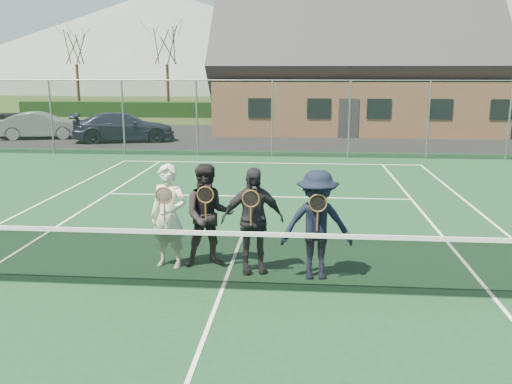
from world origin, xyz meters
TOP-DOWN VIEW (x-y plane):
  - ground at (0.00, 20.00)m, footprint 220.00×220.00m
  - court_surface at (0.00, 0.00)m, footprint 30.00×30.00m
  - tarmac_carpark at (-4.00, 20.00)m, footprint 40.00×12.00m
  - hedge_row at (0.00, 32.00)m, footprint 40.00×1.20m
  - hill_west at (-25.00, 95.00)m, footprint 110.00×110.00m
  - hill_centre at (20.00, 95.00)m, footprint 120.00×120.00m
  - car_a at (-13.49, 19.02)m, footprint 4.27×2.64m
  - car_b at (-11.94, 18.46)m, footprint 4.26×2.35m
  - car_c at (-7.42, 17.72)m, footprint 5.18×3.17m
  - court_markings at (0.00, 0.00)m, footprint 11.03×23.83m
  - tennis_net at (0.00, 0.00)m, footprint 11.68×0.08m
  - perimeter_fence at (0.00, 13.50)m, footprint 30.07×0.07m
  - clubhouse at (4.00, 24.00)m, footprint 15.60×8.20m
  - tree_a at (-16.00, 33.00)m, footprint 3.20×3.20m
  - tree_b at (-9.00, 33.00)m, footprint 3.20×3.20m
  - tree_c at (2.00, 33.00)m, footprint 3.20×3.20m
  - tree_d at (12.00, 33.00)m, footprint 3.20×3.20m
  - player_a at (-1.05, 0.94)m, footprint 0.74×0.57m
  - player_b at (-0.38, 1.04)m, footprint 1.01×0.87m
  - player_c at (0.40, 0.83)m, footprint 1.13×0.68m
  - player_d at (1.46, 0.62)m, footprint 1.21×0.75m

SIDE VIEW (x-z plane):
  - ground at x=0.00m, z-range 0.00..0.00m
  - tarmac_carpark at x=-4.00m, z-range 0.00..0.01m
  - court_surface at x=0.00m, z-range 0.00..0.02m
  - court_markings at x=0.00m, z-range 0.02..0.03m
  - tennis_net at x=0.00m, z-range -0.01..1.09m
  - hedge_row at x=0.00m, z-range 0.00..1.10m
  - car_b at x=-11.94m, z-range 0.00..1.33m
  - car_a at x=-13.49m, z-range 0.00..1.36m
  - car_c at x=-7.42m, z-range 0.00..1.40m
  - player_d at x=1.46m, z-range 0.02..1.82m
  - player_b at x=-0.38m, z-range 0.02..1.82m
  - player_c at x=0.40m, z-range 0.02..1.82m
  - player_a at x=-1.05m, z-range 0.02..1.82m
  - perimeter_fence at x=0.00m, z-range 0.01..3.03m
  - clubhouse at x=4.00m, z-range 0.14..7.84m
  - tree_a at x=-16.00m, z-range 1.91..9.68m
  - tree_b at x=-9.00m, z-range 1.91..9.68m
  - tree_c at x=2.00m, z-range 1.91..9.68m
  - tree_d at x=12.00m, z-range 1.91..9.68m
  - hill_west at x=-25.00m, z-range 0.00..18.00m
  - hill_centre at x=20.00m, z-range 0.00..22.00m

